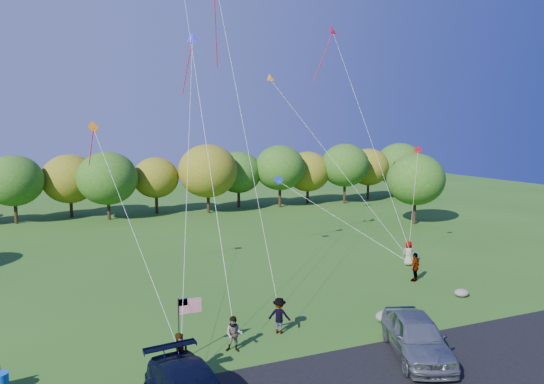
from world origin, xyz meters
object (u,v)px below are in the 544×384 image
(flyer_a, at_px, (181,356))
(flyer_b, at_px, (234,334))
(flyer_e, at_px, (409,253))
(trash_barrel, at_px, (1,384))
(flyer_d, at_px, (415,267))
(flyer_c, at_px, (279,315))
(minivan_silver, at_px, (417,336))

(flyer_a, distance_m, flyer_b, 3.11)
(flyer_e, distance_m, trash_barrel, 26.71)
(flyer_a, bearing_deg, flyer_d, -18.20)
(flyer_a, bearing_deg, flyer_e, -12.15)
(flyer_b, xyz_separation_m, flyer_d, (14.11, 5.29, 0.14))
(flyer_c, relative_size, flyer_d, 0.93)
(flyer_b, xyz_separation_m, trash_barrel, (-9.19, -0.17, -0.38))
(flyer_d, bearing_deg, flyer_b, -8.72)
(flyer_c, distance_m, trash_barrel, 11.92)
(trash_barrel, bearing_deg, flyer_b, 1.09)
(flyer_b, bearing_deg, flyer_a, -123.30)
(minivan_silver, bearing_deg, flyer_a, -170.55)
(flyer_e, bearing_deg, flyer_d, 81.70)
(flyer_d, relative_size, trash_barrel, 2.22)
(minivan_silver, distance_m, flyer_e, 14.97)
(flyer_a, bearing_deg, trash_barrel, 127.79)
(flyer_b, relative_size, trash_barrel, 1.89)
(minivan_silver, relative_size, flyer_b, 3.31)
(flyer_a, distance_m, trash_barrel, 6.66)
(flyer_c, relative_size, trash_barrel, 2.06)
(flyer_c, relative_size, flyer_e, 0.98)
(flyer_c, height_order, trash_barrel, flyer_c)
(minivan_silver, distance_m, flyer_b, 8.01)
(flyer_b, relative_size, flyer_d, 0.85)
(flyer_c, distance_m, flyer_d, 12.20)
(flyer_c, height_order, flyer_e, flyer_e)
(trash_barrel, bearing_deg, flyer_a, -11.88)
(minivan_silver, height_order, flyer_c, minivan_silver)
(flyer_a, height_order, flyer_c, flyer_a)
(flyer_e, bearing_deg, flyer_c, 51.94)
(flyer_d, height_order, trash_barrel, flyer_d)
(flyer_d, relative_size, flyer_e, 1.05)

